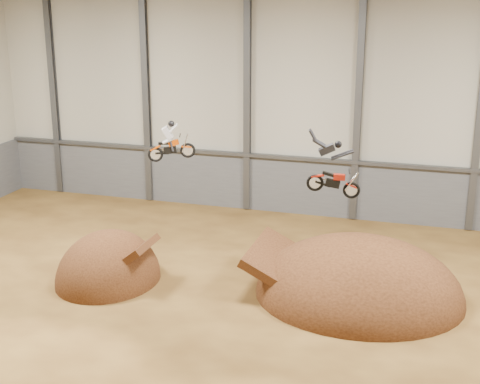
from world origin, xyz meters
name	(u,v)px	position (x,y,z in m)	size (l,w,h in m)	color
floor	(223,321)	(0.00, 0.00, 0.00)	(40.00, 40.00, 0.00)	#4F3415
back_wall	(302,101)	(0.00, 15.00, 7.00)	(40.00, 0.10, 14.00)	#BAB6A4
lower_band_back	(300,186)	(0.00, 14.90, 1.75)	(39.80, 0.18, 3.50)	#595C62
steel_rail	(300,158)	(0.00, 14.75, 3.55)	(39.80, 0.35, 0.20)	#47494F
steel_column_0	(54,90)	(-16.67, 14.80, 7.00)	(0.40, 0.36, 13.90)	#47494F
steel_column_1	(146,94)	(-10.00, 14.80, 7.00)	(0.40, 0.36, 13.90)	#47494F
steel_column_2	(247,99)	(-3.33, 14.80, 7.00)	(0.40, 0.36, 13.90)	#47494F
steel_column_3	(358,104)	(3.33, 14.80, 7.00)	(0.40, 0.36, 13.90)	#47494F
takeoff_ramp	(109,280)	(-6.53, 2.39, 0.00)	(4.79, 5.52, 4.79)	#351B0D
landing_ramp	(358,296)	(5.06, 4.03, 0.00)	(9.30, 8.23, 5.37)	#351B0D
fmx_rider_a	(172,139)	(-4.37, 5.49, 6.36)	(2.29, 0.87, 2.08)	#DA4800
fmx_rider_b	(333,165)	(4.05, 1.61, 6.62)	(2.84, 0.81, 2.43)	red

